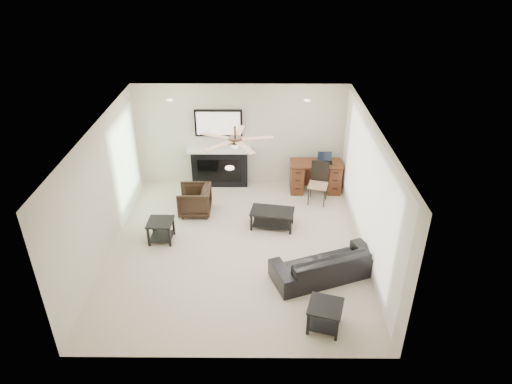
% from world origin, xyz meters
% --- Properties ---
extents(room_shell, '(5.50, 5.54, 2.52)m').
position_xyz_m(room_shell, '(0.19, 0.08, 1.68)').
color(room_shell, '#C0B29A').
rests_on(room_shell, ground).
extents(sofa, '(2.04, 1.37, 0.56)m').
position_xyz_m(sofa, '(1.61, -0.88, 0.28)').
color(sofa, black).
rests_on(sofa, ground).
extents(armchair, '(0.71, 0.69, 0.64)m').
position_xyz_m(armchair, '(-0.99, 1.27, 0.32)').
color(armchair, black).
rests_on(armchair, ground).
extents(coffee_table, '(0.97, 0.64, 0.40)m').
position_xyz_m(coffee_table, '(0.71, 0.72, 0.20)').
color(coffee_table, black).
rests_on(coffee_table, ground).
extents(end_table_near, '(0.65, 0.65, 0.45)m').
position_xyz_m(end_table_near, '(1.46, -2.13, 0.23)').
color(end_table_near, black).
rests_on(end_table_near, ground).
extents(end_table_left, '(0.51, 0.51, 0.45)m').
position_xyz_m(end_table_left, '(-1.54, 0.22, 0.23)').
color(end_table_left, black).
rests_on(end_table_left, ground).
extents(fireplace_unit, '(1.52, 0.34, 1.91)m').
position_xyz_m(fireplace_unit, '(-0.53, 2.58, 0.95)').
color(fireplace_unit, black).
rests_on(fireplace_unit, ground).
extents(desk, '(1.22, 0.56, 0.76)m').
position_xyz_m(desk, '(1.77, 2.29, 0.38)').
color(desk, '#3D1B0F').
rests_on(desk, ground).
extents(desk_chair, '(0.52, 0.53, 0.97)m').
position_xyz_m(desk_chair, '(1.77, 1.74, 0.48)').
color(desk_chair, black).
rests_on(desk_chair, ground).
extents(laptop, '(0.33, 0.24, 0.23)m').
position_xyz_m(laptop, '(1.97, 2.27, 0.88)').
color(laptop, black).
rests_on(laptop, desk).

